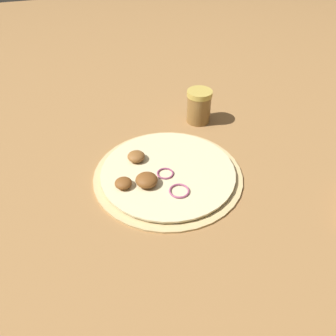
% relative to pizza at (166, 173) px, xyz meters
% --- Properties ---
extents(ground_plane, '(3.00, 3.00, 0.00)m').
position_rel_pizza_xyz_m(ground_plane, '(-0.00, 0.00, -0.01)').
color(ground_plane, '#9E703F').
extents(pizza, '(0.28, 0.28, 0.03)m').
position_rel_pizza_xyz_m(pizza, '(0.00, 0.00, 0.00)').
color(pizza, '#D6B77A').
rests_on(pizza, ground_plane).
extents(spice_jar, '(0.06, 0.06, 0.08)m').
position_rel_pizza_xyz_m(spice_jar, '(-0.16, 0.13, 0.03)').
color(spice_jar, olive).
rests_on(spice_jar, ground_plane).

